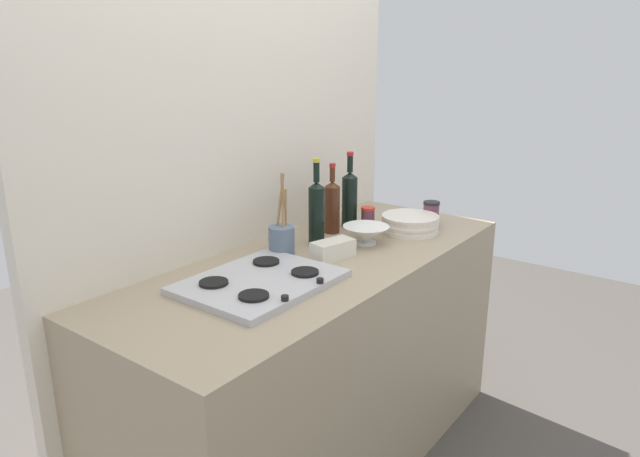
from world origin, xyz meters
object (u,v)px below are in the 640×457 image
at_px(plate_stack, 410,224).
at_px(condiment_jar_rear, 368,217).
at_px(wine_bottle_leftmost, 332,206).
at_px(utensil_crock, 282,239).
at_px(wine_bottle_mid_right, 316,211).
at_px(stovetop_hob, 261,282).
at_px(wine_bottle_mid_left, 350,198).
at_px(mixing_bowl, 366,234).
at_px(condiment_jar_front, 431,213).
at_px(butter_dish, 333,250).

bearing_deg(plate_stack, condiment_jar_rear, 104.68).
relative_size(plate_stack, wine_bottle_leftmost, 0.84).
bearing_deg(wine_bottle_leftmost, utensil_crock, -177.01).
distance_m(wine_bottle_leftmost, wine_bottle_mid_right, 0.18).
bearing_deg(stovetop_hob, wine_bottle_mid_right, 14.73).
bearing_deg(wine_bottle_mid_left, stovetop_hob, -168.03).
bearing_deg(condiment_jar_rear, stovetop_hob, -173.86).
bearing_deg(condiment_jar_rear, plate_stack, -75.32).
distance_m(stovetop_hob, mixing_bowl, 0.60).
distance_m(plate_stack, condiment_jar_front, 0.16).
bearing_deg(mixing_bowl, condiment_jar_rear, 30.61).
bearing_deg(plate_stack, wine_bottle_mid_right, 149.52).
distance_m(condiment_jar_front, condiment_jar_rear, 0.29).
height_order(mixing_bowl, utensil_crock, utensil_crock).
distance_m(mixing_bowl, condiment_jar_rear, 0.24).
bearing_deg(utensil_crock, condiment_jar_rear, -6.92).
bearing_deg(condiment_jar_front, wine_bottle_mid_right, 155.21).
distance_m(wine_bottle_leftmost, wine_bottle_mid_left, 0.13).
xyz_separation_m(mixing_bowl, condiment_jar_front, (0.42, -0.09, 0.01)).
height_order(wine_bottle_mid_left, utensil_crock, wine_bottle_mid_left).
relative_size(plate_stack, condiment_jar_rear, 2.75).
bearing_deg(utensil_crock, mixing_bowl, -31.22).
bearing_deg(butter_dish, condiment_jar_front, -7.99).
relative_size(plate_stack, condiment_jar_front, 2.34).
bearing_deg(stovetop_hob, wine_bottle_leftmost, 14.68).
relative_size(utensil_crock, condiment_jar_front, 2.89).
distance_m(plate_stack, condiment_jar_rear, 0.19).
xyz_separation_m(butter_dish, condiment_jar_rear, (0.44, 0.12, 0.01)).
xyz_separation_m(wine_bottle_mid_right, butter_dish, (-0.10, -0.16, -0.10)).
relative_size(wine_bottle_mid_right, condiment_jar_front, 3.23).
distance_m(utensil_crock, condiment_jar_front, 0.78).
height_order(butter_dish, condiment_jar_front, condiment_jar_front).
bearing_deg(condiment_jar_front, stovetop_hob, 173.01).
height_order(stovetop_hob, condiment_jar_rear, condiment_jar_rear).
xyz_separation_m(plate_stack, butter_dish, (-0.48, 0.07, -0.00)).
height_order(stovetop_hob, utensil_crock, utensil_crock).
bearing_deg(wine_bottle_mid_right, stovetop_hob, -165.27).
xyz_separation_m(condiment_jar_front, condiment_jar_rear, (-0.21, 0.21, -0.01)).
xyz_separation_m(butter_dish, utensil_crock, (-0.08, 0.18, 0.03)).
height_order(wine_bottle_mid_left, butter_dish, wine_bottle_mid_left).
distance_m(plate_stack, utensil_crock, 0.62).
xyz_separation_m(utensil_crock, condiment_jar_front, (0.73, -0.27, -0.01)).
distance_m(butter_dish, condiment_jar_front, 0.65).
height_order(plate_stack, butter_dish, plate_stack).
bearing_deg(wine_bottle_mid_right, plate_stack, -30.48).
xyz_separation_m(wine_bottle_mid_left, condiment_jar_rear, (0.04, -0.08, -0.09)).
height_order(plate_stack, mixing_bowl, same).
distance_m(stovetop_hob, plate_stack, 0.86).
height_order(stovetop_hob, condiment_jar_front, condiment_jar_front).
xyz_separation_m(wine_bottle_leftmost, wine_bottle_mid_right, (-0.17, -0.04, 0.02)).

